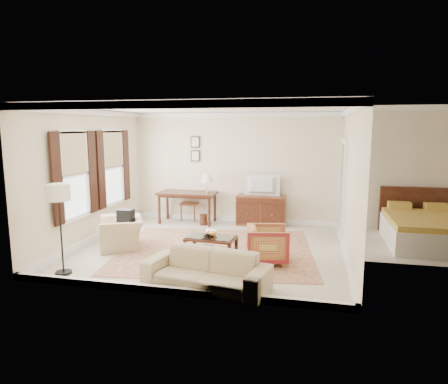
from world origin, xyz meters
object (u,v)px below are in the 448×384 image
at_px(coffee_table, 211,241).
at_px(striped_armchair, 268,242).
at_px(writing_desk, 187,196).
at_px(club_armchair, 121,228).
at_px(tv, 261,178).
at_px(sofa, 206,264).
at_px(sideboard, 261,210).

distance_m(coffee_table, striped_armchair, 1.13).
distance_m(writing_desk, club_armchair, 2.54).
relative_size(tv, sofa, 0.45).
xyz_separation_m(coffee_table, sofa, (0.32, -1.53, 0.08)).
xyz_separation_m(writing_desk, sideboard, (1.94, 0.21, -0.33)).
height_order(writing_desk, club_armchair, club_armchair).
relative_size(writing_desk, sideboard, 1.20).
height_order(coffee_table, club_armchair, club_armchair).
relative_size(coffee_table, sofa, 0.50).
height_order(sideboard, sofa, sofa).
height_order(writing_desk, sideboard, writing_desk).
bearing_deg(coffee_table, sideboard, 77.45).
xyz_separation_m(striped_armchair, sofa, (-0.81, -1.42, 0.01)).
bearing_deg(sideboard, striped_armchair, -80.06).
bearing_deg(writing_desk, sofa, -68.25).
height_order(tv, striped_armchair, tv).
distance_m(writing_desk, tv, 2.01).
xyz_separation_m(writing_desk, striped_armchair, (2.44, -2.68, -0.33)).
height_order(writing_desk, sofa, writing_desk).
bearing_deg(tv, club_armchair, 45.20).
height_order(striped_armchair, club_armchair, club_armchair).
distance_m(sideboard, tv, 0.83).
bearing_deg(coffee_table, writing_desk, 117.16).
distance_m(tv, coffee_table, 2.97).
height_order(writing_desk, coffee_table, writing_desk).
distance_m(writing_desk, coffee_table, 2.92).
bearing_deg(coffee_table, sofa, -78.29).
relative_size(striped_armchair, sofa, 0.39).
xyz_separation_m(coffee_table, club_armchair, (-1.98, 0.14, 0.12)).
relative_size(writing_desk, tv, 1.70).
height_order(coffee_table, sofa, sofa).
relative_size(coffee_table, club_armchair, 1.02).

